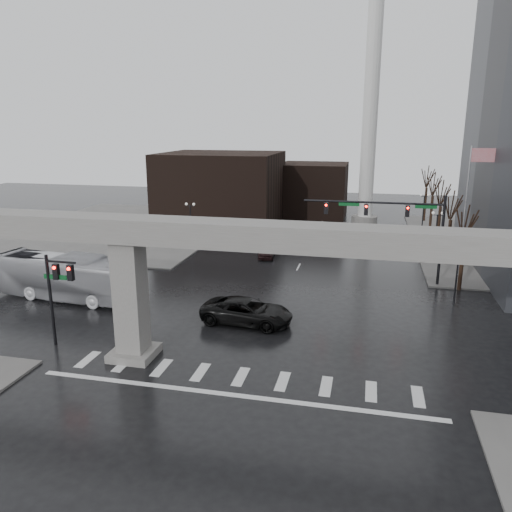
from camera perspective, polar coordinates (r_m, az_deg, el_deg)
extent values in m
plane|color=black|center=(29.86, -1.26, -12.73)|extent=(160.00, 160.00, 0.00)
cube|color=slate|center=(71.04, -14.68, 3.19)|extent=(28.00, 36.00, 0.15)
cube|color=gray|center=(27.10, -1.35, 2.44)|extent=(48.00, 2.20, 1.40)
cube|color=gray|center=(30.73, -14.11, -4.95)|extent=(1.60, 1.60, 7.30)
cube|color=gray|center=(32.01, -13.72, -10.69)|extent=(2.60, 2.60, 0.50)
cube|color=black|center=(71.25, -4.01, 7.68)|extent=(16.00, 14.00, 10.00)
cube|color=black|center=(78.74, 6.61, 7.57)|extent=(10.00, 10.00, 8.00)
cylinder|color=silver|center=(71.67, 12.92, 15.42)|extent=(2.00, 2.00, 30.00)
cylinder|color=gray|center=(72.87, 12.27, 4.04)|extent=(3.60, 3.60, 1.20)
cylinder|color=black|center=(45.96, 20.41, 1.56)|extent=(0.24, 0.24, 8.00)
cylinder|color=black|center=(44.95, 13.15, 5.98)|extent=(12.00, 0.18, 0.18)
cube|color=black|center=(45.17, 16.92, 4.93)|extent=(0.35, 0.30, 1.00)
cube|color=black|center=(45.05, 12.47, 5.20)|extent=(0.35, 0.30, 1.00)
cube|color=black|center=(45.20, 8.02, 5.44)|extent=(0.35, 0.30, 1.00)
sphere|color=#FF0C05|center=(44.94, 16.97, 5.27)|extent=(0.20, 0.20, 0.20)
cube|color=#0B5020|center=(45.23, 18.87, 5.37)|extent=(1.80, 0.05, 0.35)
cube|color=#0B5020|center=(45.01, 10.58, 5.87)|extent=(1.80, 0.05, 0.35)
cylinder|color=black|center=(34.26, -22.39, -4.73)|extent=(0.20, 0.20, 6.00)
cylinder|color=black|center=(32.97, -21.41, -0.64)|extent=(2.00, 0.14, 0.14)
cube|color=black|center=(33.36, -21.87, -1.68)|extent=(0.35, 0.30, 1.00)
cube|color=black|center=(32.81, -20.43, -1.80)|extent=(0.35, 0.30, 1.00)
cube|color=#0B5020|center=(33.51, -21.96, -2.24)|extent=(1.60, 0.05, 0.30)
cylinder|color=silver|center=(49.03, 22.72, 4.51)|extent=(0.12, 0.12, 12.00)
cube|color=#B3131B|center=(48.66, 24.51, 10.45)|extent=(2.00, 0.03, 1.20)
cylinder|color=black|center=(41.85, 21.95, -2.10)|extent=(0.14, 0.14, 4.80)
cube|color=black|center=(41.28, 22.27, 1.02)|extent=(0.90, 0.06, 0.06)
sphere|color=silver|center=(41.16, 21.68, 1.33)|extent=(0.32, 0.32, 0.32)
sphere|color=silver|center=(41.31, 22.91, 1.25)|extent=(0.32, 0.32, 0.32)
cylinder|color=black|center=(55.30, 19.83, 2.03)|extent=(0.14, 0.14, 4.80)
cube|color=black|center=(54.86, 20.05, 4.42)|extent=(0.90, 0.06, 0.06)
sphere|color=silver|center=(54.78, 19.60, 4.66)|extent=(0.32, 0.32, 0.32)
sphere|color=silver|center=(54.89, 20.53, 4.59)|extent=(0.32, 0.32, 0.32)
cylinder|color=black|center=(68.97, 18.55, 4.53)|extent=(0.14, 0.14, 4.80)
cube|color=black|center=(68.62, 18.71, 6.46)|extent=(0.90, 0.06, 0.06)
sphere|color=silver|center=(68.55, 18.34, 6.65)|extent=(0.32, 0.32, 0.32)
sphere|color=silver|center=(68.64, 19.10, 6.60)|extent=(0.32, 0.32, 0.32)
cylinder|color=black|center=(45.86, -13.47, 0.00)|extent=(0.14, 0.14, 4.80)
cube|color=black|center=(45.33, -13.65, 2.87)|extent=(0.90, 0.06, 0.06)
sphere|color=silver|center=(45.50, -14.17, 3.14)|extent=(0.32, 0.32, 0.32)
sphere|color=silver|center=(45.10, -13.15, 3.10)|extent=(0.32, 0.32, 0.32)
cylinder|color=black|center=(58.39, -7.46, 3.43)|extent=(0.14, 0.14, 4.80)
cube|color=black|center=(57.98, -7.54, 5.71)|extent=(0.90, 0.06, 0.06)
sphere|color=silver|center=(58.11, -7.97, 5.91)|extent=(0.32, 0.32, 0.32)
sphere|color=silver|center=(57.80, -7.13, 5.89)|extent=(0.32, 0.32, 0.32)
cylinder|color=black|center=(71.47, -3.59, 5.61)|extent=(0.14, 0.14, 4.80)
cube|color=black|center=(71.13, -3.62, 7.48)|extent=(0.90, 0.06, 0.06)
sphere|color=silver|center=(71.24, -3.98, 7.64)|extent=(0.32, 0.32, 0.32)
sphere|color=silver|center=(70.98, -3.27, 7.63)|extent=(0.32, 0.32, 0.32)
cylinder|color=black|center=(45.86, 22.44, -0.89)|extent=(0.34, 0.34, 4.55)
cylinder|color=black|center=(45.06, 22.91, 3.69)|extent=(0.12, 1.52, 2.98)
cylinder|color=black|center=(45.44, 23.44, 3.41)|extent=(0.83, 1.14, 2.51)
cylinder|color=black|center=(53.52, 21.13, 1.42)|extent=(0.34, 0.34, 4.66)
cylinder|color=black|center=(52.83, 21.51, 5.46)|extent=(0.12, 1.55, 3.05)
cylinder|color=black|center=(53.19, 21.98, 5.21)|extent=(0.85, 1.16, 2.57)
cylinder|color=black|center=(61.27, 20.14, 3.16)|extent=(0.34, 0.34, 4.76)
cylinder|color=black|center=(60.66, 20.47, 6.77)|extent=(0.12, 1.59, 3.11)
cylinder|color=black|center=(61.00, 20.89, 6.54)|extent=(0.86, 1.18, 2.62)
cylinder|color=black|center=(69.07, 19.37, 4.50)|extent=(0.34, 0.34, 4.87)
cylinder|color=black|center=(68.53, 19.66, 7.79)|extent=(0.12, 1.62, 3.18)
cylinder|color=black|center=(68.86, 20.03, 7.57)|extent=(0.88, 1.20, 2.68)
cylinder|color=black|center=(76.92, 18.76, 5.57)|extent=(0.34, 0.34, 4.97)
cylinder|color=black|center=(76.42, 19.02, 8.59)|extent=(0.12, 1.65, 3.25)
cylinder|color=black|center=(76.75, 19.36, 8.39)|extent=(0.89, 1.23, 2.74)
imported|color=black|center=(35.72, -1.04, -6.35)|extent=(6.76, 3.55, 1.81)
imported|color=#BCBCC2|center=(43.28, -20.84, -2.23)|extent=(13.48, 4.61, 3.68)
imported|color=black|center=(53.37, 1.27, 0.57)|extent=(1.93, 4.09, 1.35)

